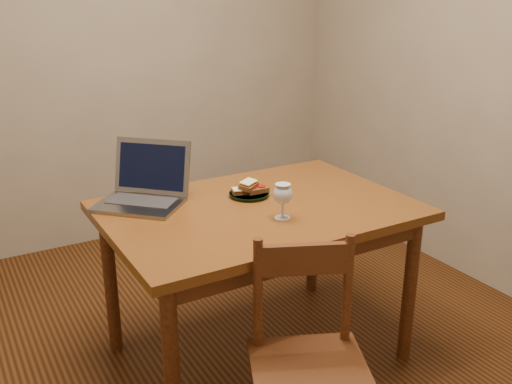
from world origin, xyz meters
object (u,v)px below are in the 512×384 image
plate (249,194)px  milk_glass (283,201)px  table (258,224)px  chair (309,354)px  laptop (145,186)px

plate → milk_glass: (-0.01, -0.30, 0.07)m
table → chair: 0.71m
table → laptop: size_ratio=2.73×
plate → laptop: bearing=157.7°
table → chair: size_ratio=2.55×
chair → plate: bearing=98.8°
table → laptop: laptop is taller
table → milk_glass: bearing=-85.8°
plate → milk_glass: milk_glass is taller
table → plate: (0.03, 0.13, 0.09)m
chair → laptop: (-0.21, 0.96, 0.35)m
chair → laptop: size_ratio=1.07×
milk_glass → table: bearing=94.2°
table → milk_glass: milk_glass is taller
milk_glass → laptop: laptop is taller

